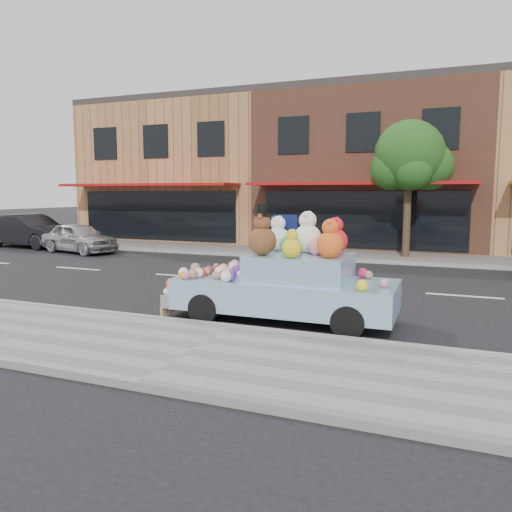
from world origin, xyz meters
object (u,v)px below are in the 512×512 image
at_px(car_silver, 79,238).
at_px(art_car, 286,281).
at_px(street_tree, 410,161).
at_px(car_dark, 30,231).

bearing_deg(car_silver, art_car, -109.80).
xyz_separation_m(street_tree, car_silver, (-13.10, -2.94, -3.05)).
bearing_deg(car_silver, car_dark, 90.48).
distance_m(street_tree, art_car, 10.95).
relative_size(street_tree, car_dark, 1.12).
bearing_deg(car_dark, car_silver, -96.35).
height_order(street_tree, car_dark, street_tree).
bearing_deg(art_car, car_dark, 150.66).
height_order(street_tree, car_silver, street_tree).
distance_m(car_silver, art_car, 13.96).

